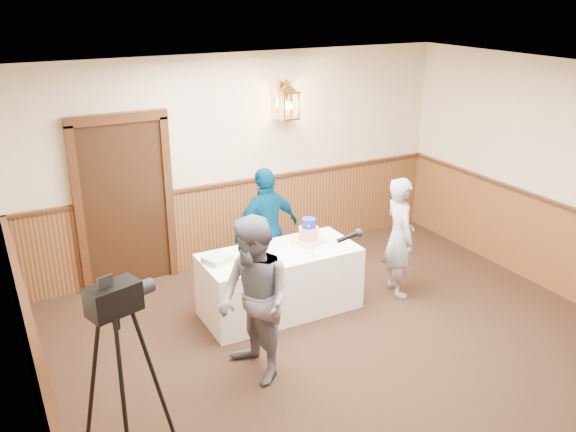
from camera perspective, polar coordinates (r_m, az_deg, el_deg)
name	(u,v)px	position (r m, az deg, el deg)	size (l,w,h in m)	color
ground	(397,393)	(6.02, 10.14, -15.99)	(7.00, 7.00, 0.00)	black
room_shell	(372,227)	(5.56, 7.84, -1.05)	(6.02, 7.02, 2.81)	beige
display_table	(280,281)	(7.07, -0.76, -6.14)	(1.80, 0.80, 0.75)	white
tiered_cake	(309,233)	(7.10, 1.94, -1.65)	(0.39, 0.39, 0.30)	beige
sheet_cake_yellow	(251,260)	(6.63, -3.46, -4.17)	(0.30, 0.23, 0.06)	#EACB8C
sheet_cake_green	(218,259)	(6.69, -6.60, -4.01)	(0.29, 0.23, 0.07)	#A0C48B
interviewer	(254,301)	(5.74, -3.17, -7.93)	(1.52, 0.86, 1.64)	slate
baker	(399,237)	(7.44, 10.38, -1.94)	(0.54, 0.36, 1.49)	#949499
assistant_p	(267,230)	(7.44, -1.99, -1.28)	(0.92, 0.38, 1.56)	#003351
tv_camera_rig	(123,385)	(5.01, -15.14, -15.01)	(0.61, 0.57, 1.56)	black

